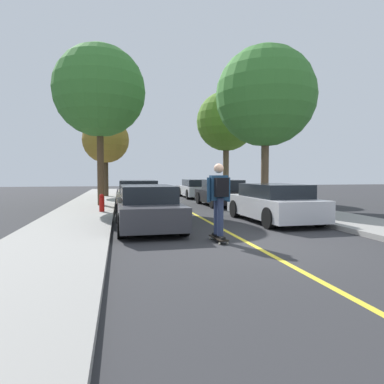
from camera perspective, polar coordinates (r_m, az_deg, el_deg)
The scene contains 16 objects.
ground at distance 8.16m, azimuth 9.69°, elevation -8.48°, with size 80.00×80.00×0.00m, color #2D2D30.
sidewalk_left at distance 7.73m, azimuth -22.57°, elevation -8.78°, with size 2.40×56.00×0.14m, color gray.
center_line at distance 11.92m, azimuth 2.60°, elevation -4.80°, with size 0.12×39.20×0.01m, color gold.
parked_car_left_nearest at distance 10.39m, azimuth -7.30°, elevation -2.52°, with size 1.89×4.29×1.27m.
parked_car_left_near at distance 15.78m, azimuth -8.86°, elevation -0.56°, with size 1.96×4.55×1.33m.
parked_car_right_nearest at distance 12.03m, azimuth 13.20°, elevation -1.78°, with size 1.98×4.26×1.28m.
parked_car_right_near at distance 17.70m, azimuth 4.86°, elevation -0.20°, with size 1.96×4.08×1.32m.
parked_car_right_far at distance 23.54m, azimuth 0.63°, elevation 0.56°, with size 1.85×4.31×1.24m.
street_tree_left_nearest at distance 17.39m, azimuth -14.94°, elevation 15.71°, with size 4.26×4.26×7.49m.
street_tree_left_near at distance 24.06m, azimuth -13.98°, elevation 8.28°, with size 3.07×3.07×5.29m.
street_tree_right_nearest at distance 17.20m, azimuth 12.00°, elevation 15.08°, with size 4.68×4.68×7.45m.
street_tree_right_near at distance 22.82m, azimuth 5.63°, elevation 11.41°, with size 3.80×3.80×6.76m.
fire_hydrant at distance 14.08m, azimuth -14.60°, elevation -1.73°, with size 0.20×0.20×0.70m.
streetlamp at distance 22.90m, azimuth 5.58°, elevation 6.83°, with size 0.36×0.24×5.25m.
skateboard at distance 8.37m, azimuth 4.37°, elevation -7.55°, with size 0.27×0.85×0.10m.
skateboarder at distance 8.21m, azimuth 4.47°, elevation -0.57°, with size 0.58×0.70×1.76m.
Camera 1 is at (-2.95, -7.44, 1.61)m, focal length 32.48 mm.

